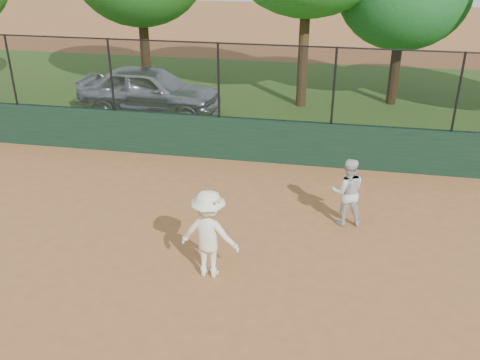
# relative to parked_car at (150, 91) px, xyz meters

# --- Properties ---
(ground) EXTENTS (80.00, 80.00, 0.00)m
(ground) POSITION_rel_parked_car_xyz_m (3.69, -9.33, -0.83)
(ground) COLOR #A76436
(ground) RESTS_ON ground
(back_wall) EXTENTS (26.00, 0.20, 1.20)m
(back_wall) POSITION_rel_parked_car_xyz_m (3.69, -3.33, -0.23)
(back_wall) COLOR #163220
(back_wall) RESTS_ON ground
(grass_strip) EXTENTS (36.00, 12.00, 0.01)m
(grass_strip) POSITION_rel_parked_car_xyz_m (3.69, 2.67, -0.82)
(grass_strip) COLOR #32581B
(grass_strip) RESTS_ON ground
(parked_car) EXTENTS (4.92, 2.11, 1.66)m
(parked_car) POSITION_rel_parked_car_xyz_m (0.00, 0.00, 0.00)
(parked_car) COLOR #B8BDC3
(parked_car) RESTS_ON ground
(player_second) EXTENTS (0.82, 0.69, 1.51)m
(player_second) POSITION_rel_parked_car_xyz_m (6.67, -6.37, -0.07)
(player_second) COLOR silver
(player_second) RESTS_ON ground
(player_main) EXTENTS (1.16, 0.74, 1.72)m
(player_main) POSITION_rel_parked_car_xyz_m (4.23, -8.76, 0.02)
(player_main) COLOR white
(player_main) RESTS_ON ground
(fence_assembly) EXTENTS (26.00, 0.06, 2.00)m
(fence_assembly) POSITION_rel_parked_car_xyz_m (3.66, -3.33, 1.41)
(fence_assembly) COLOR black
(fence_assembly) RESTS_ON back_wall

